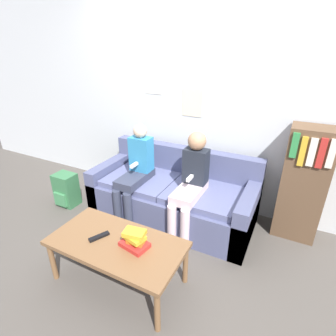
{
  "coord_description": "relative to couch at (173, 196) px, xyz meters",
  "views": [
    {
      "loc": [
        1.14,
        -1.83,
        1.84
      ],
      "look_at": [
        0.0,
        0.39,
        0.68
      ],
      "focal_mm": 28.0,
      "sensor_mm": 36.0,
      "label": 1
    }
  ],
  "objects": [
    {
      "name": "person_left",
      "position": [
        -0.37,
        -0.19,
        0.33
      ],
      "size": [
        0.24,
        0.56,
        1.09
      ],
      "color": "#33384C",
      "rests_on": "ground_plane"
    },
    {
      "name": "wall_back",
      "position": [
        -0.0,
        0.5,
        1.03
      ],
      "size": [
        8.0,
        0.07,
        2.6
      ],
      "color": "silver",
      "rests_on": "ground_plane"
    },
    {
      "name": "ground_plane",
      "position": [
        0.0,
        -0.52,
        -0.27
      ],
      "size": [
        10.0,
        10.0,
        0.0
      ],
      "primitive_type": "plane",
      "color": "#4C4742"
    },
    {
      "name": "book_stack",
      "position": [
        0.18,
        -1.05,
        0.21
      ],
      "size": [
        0.24,
        0.18,
        0.15
      ],
      "color": "red",
      "rests_on": "coffee_table"
    },
    {
      "name": "couch",
      "position": [
        0.0,
        0.0,
        0.0
      ],
      "size": [
        1.84,
        0.82,
        0.77
      ],
      "color": "#4C5175",
      "rests_on": "ground_plane"
    },
    {
      "name": "person_right",
      "position": [
        0.28,
        -0.18,
        0.35
      ],
      "size": [
        0.24,
        0.56,
        1.09
      ],
      "color": "silver",
      "rests_on": "ground_plane"
    },
    {
      "name": "coffee_table",
      "position": [
        0.01,
        -1.07,
        0.11
      ],
      "size": [
        1.1,
        0.56,
        0.42
      ],
      "color": "brown",
      "rests_on": "ground_plane"
    },
    {
      "name": "tv_remote",
      "position": [
        -0.14,
        -1.1,
        0.16
      ],
      "size": [
        0.11,
        0.17,
        0.02
      ],
      "rotation": [
        0.0,
        0.0,
        -0.45
      ],
      "color": "black",
      "rests_on": "coffee_table"
    },
    {
      "name": "bookshelf",
      "position": [
        1.29,
        0.3,
        0.33
      ],
      "size": [
        0.41,
        0.32,
        1.18
      ],
      "color": "brown",
      "rests_on": "ground_plane"
    },
    {
      "name": "backpack",
      "position": [
        -1.3,
        -0.39,
        -0.06
      ],
      "size": [
        0.26,
        0.23,
        0.42
      ],
      "color": "#336B42",
      "rests_on": "ground_plane"
    }
  ]
}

